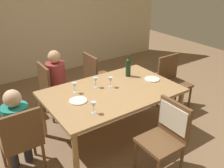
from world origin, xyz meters
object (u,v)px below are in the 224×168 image
at_px(chair_near, 169,129).
at_px(wine_bottle_tall_green, 128,67).
at_px(chair_far_left, 52,87).
at_px(dinner_plate_guest_left, 78,101).
at_px(dinner_plate_host, 152,79).
at_px(wine_glass_far, 75,86).
at_px(person_man_bearded, 17,125).
at_px(chair_left_end, 21,138).
at_px(wine_glass_near_right, 94,105).
at_px(wine_glass_centre, 110,80).
at_px(chair_right_end, 172,79).
at_px(chair_far_right, 96,75).
at_px(dining_table, 112,95).
at_px(person_woman_host, 58,78).
at_px(wine_glass_near_left, 96,80).

relative_size(chair_near, wine_bottle_tall_green, 2.79).
bearing_deg(chair_far_left, dinner_plate_guest_left, -1.40).
bearing_deg(chair_far_left, dinner_plate_host, 50.29).
bearing_deg(wine_glass_far, dinner_plate_guest_left, -107.84).
bearing_deg(person_man_bearded, chair_far_left, 49.59).
distance_m(chair_near, dinner_plate_guest_left, 1.17).
height_order(wine_bottle_tall_green, dinner_plate_guest_left, wine_bottle_tall_green).
height_order(wine_bottle_tall_green, dinner_plate_host, wine_bottle_tall_green).
height_order(chair_left_end, wine_glass_near_right, chair_left_end).
bearing_deg(wine_glass_centre, chair_right_end, -1.10).
bearing_deg(dinner_plate_guest_left, chair_right_end, 2.68).
xyz_separation_m(chair_left_end, wine_bottle_tall_green, (1.79, 0.36, 0.34)).
bearing_deg(dinner_plate_guest_left, chair_far_right, 48.52).
distance_m(chair_right_end, wine_bottle_tall_green, 0.89).
bearing_deg(chair_near, chair_right_end, -48.20).
xyz_separation_m(dining_table, chair_near, (0.12, -0.96, -0.06)).
bearing_deg(person_woman_host, dining_table, 21.92).
bearing_deg(wine_glass_near_left, person_woman_host, 109.29).
relative_size(chair_left_end, chair_right_end, 1.00).
bearing_deg(chair_far_right, wine_glass_centre, -17.95).
xyz_separation_m(person_man_bearded, dinner_plate_host, (2.01, -0.07, 0.09)).
bearing_deg(chair_right_end, wine_glass_far, -4.73).
xyz_separation_m(chair_left_end, wine_glass_near_left, (1.17, 0.31, 0.29)).
relative_size(chair_left_end, wine_glass_near_right, 6.17).
distance_m(dining_table, dinner_plate_guest_left, 0.53).
height_order(dining_table, wine_bottle_tall_green, wine_bottle_tall_green).
xyz_separation_m(person_man_bearded, wine_glass_near_right, (0.79, -0.38, 0.19)).
xyz_separation_m(person_woman_host, person_man_bearded, (-0.91, -0.94, -0.01)).
height_order(chair_left_end, person_woman_host, person_woman_host).
relative_size(chair_far_right, person_man_bearded, 0.84).
bearing_deg(dinner_plate_guest_left, dinner_plate_host, -2.00).
relative_size(dining_table, wine_glass_near_right, 12.32).
bearing_deg(wine_glass_near_right, dinner_plate_host, 14.54).
distance_m(chair_right_end, wine_glass_near_left, 1.46).
xyz_separation_m(wine_glass_centre, wine_glass_near_right, (-0.56, -0.47, 0.00)).
relative_size(chair_left_end, chair_far_right, 1.00).
height_order(chair_far_right, wine_glass_centre, chair_far_right).
relative_size(wine_glass_near_left, wine_glass_far, 1.00).
height_order(person_woman_host, wine_glass_near_left, person_woman_host).
distance_m(wine_glass_far, dinner_plate_guest_left, 0.26).
distance_m(chair_near, person_woman_host, 1.99).
distance_m(wine_glass_near_left, dinner_plate_guest_left, 0.46).
bearing_deg(chair_near, chair_far_left, 17.96).
bearing_deg(wine_glass_far, wine_glass_near_left, -2.09).
distance_m(dining_table, person_woman_host, 1.04).
bearing_deg(person_man_bearded, person_woman_host, 45.82).
bearing_deg(wine_glass_near_right, chair_right_end, 13.81).
bearing_deg(chair_near, wine_glass_near_left, 11.99).
xyz_separation_m(chair_near, person_woman_host, (-0.51, 1.93, 0.05)).
xyz_separation_m(chair_far_right, person_man_bearded, (-1.62, -0.94, 0.11)).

